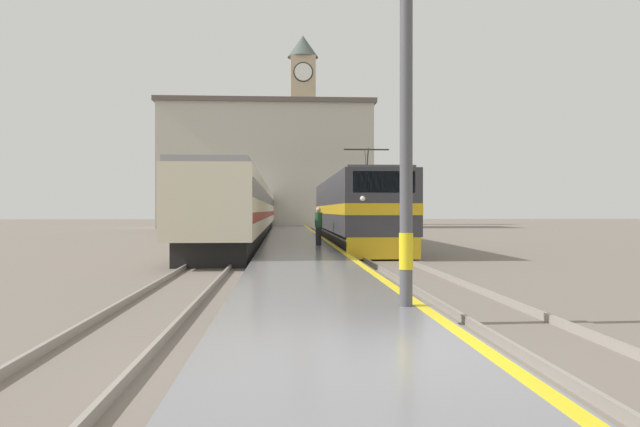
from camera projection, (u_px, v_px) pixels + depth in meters
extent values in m
plane|color=#70665B|center=(295.00, 242.00, 37.11)|extent=(200.00, 200.00, 0.00)
cube|color=slate|center=(297.00, 244.00, 32.12)|extent=(3.41, 140.00, 0.33)
cube|color=yellow|center=(327.00, 241.00, 32.21)|extent=(0.20, 140.00, 0.00)
cube|color=#70665B|center=(355.00, 247.00, 32.30)|extent=(2.83, 140.00, 0.02)
cube|color=gray|center=(341.00, 245.00, 32.26)|extent=(0.07, 140.00, 0.14)
cube|color=gray|center=(369.00, 245.00, 32.34)|extent=(0.07, 140.00, 0.14)
cube|color=#70665B|center=(236.00, 247.00, 31.93)|extent=(2.83, 140.00, 0.02)
cube|color=gray|center=(222.00, 246.00, 31.89)|extent=(0.07, 140.00, 0.14)
cube|color=gray|center=(250.00, 246.00, 31.98)|extent=(0.07, 140.00, 0.14)
cube|color=black|center=(354.00, 238.00, 32.76)|extent=(2.46, 18.05, 0.90)
cube|color=#333338|center=(354.00, 205.00, 32.76)|extent=(2.90, 19.62, 2.60)
cube|color=gold|center=(354.00, 210.00, 32.76)|extent=(2.92, 19.64, 0.44)
cube|color=gold|center=(383.00, 248.00, 23.12)|extent=(2.76, 0.30, 0.81)
cube|color=black|center=(384.00, 182.00, 23.02)|extent=(2.32, 0.12, 0.80)
sphere|color=white|center=(363.00, 199.00, 22.93)|extent=(0.20, 0.20, 0.20)
sphere|color=white|center=(405.00, 199.00, 23.03)|extent=(0.20, 0.20, 0.20)
cube|color=#4C4C51|center=(354.00, 179.00, 32.75)|extent=(2.61, 18.64, 0.12)
cylinder|color=#333333|center=(367.00, 160.00, 27.50)|extent=(0.06, 0.63, 1.03)
cylinder|color=#333333|center=(365.00, 161.00, 28.20)|extent=(0.06, 0.63, 1.03)
cube|color=#262626|center=(366.00, 150.00, 27.85)|extent=(2.03, 0.08, 0.06)
cube|color=black|center=(248.00, 231.00, 42.82)|extent=(2.46, 45.64, 0.90)
cube|color=beige|center=(248.00, 207.00, 42.81)|extent=(2.90, 47.54, 2.50)
cube|color=black|center=(248.00, 199.00, 42.81)|extent=(2.92, 46.59, 0.64)
cube|color=maroon|center=(248.00, 214.00, 42.81)|extent=(2.92, 46.59, 0.36)
cube|color=gray|center=(248.00, 187.00, 42.81)|extent=(2.67, 47.54, 0.20)
cylinder|color=#4C4C51|center=(406.00, 39.00, 10.18)|extent=(0.21, 0.21, 8.74)
cylinder|color=yellow|center=(406.00, 251.00, 10.20)|extent=(0.23, 0.23, 0.60)
cylinder|color=#23232D|center=(319.00, 236.00, 27.96)|extent=(0.26, 0.26, 0.81)
cylinder|color=#234C33|center=(319.00, 220.00, 27.96)|extent=(0.34, 0.34, 0.68)
sphere|color=tan|center=(319.00, 210.00, 27.96)|extent=(0.22, 0.22, 0.22)
cube|color=tan|center=(303.00, 141.00, 82.22)|extent=(3.24, 3.24, 22.09)
cylinder|color=black|center=(303.00, 72.00, 80.54)|extent=(2.56, 0.06, 2.56)
cylinder|color=white|center=(303.00, 72.00, 80.51)|extent=(2.26, 0.10, 2.26)
cone|color=#47514C|center=(303.00, 47.00, 82.16)|extent=(4.04, 4.04, 2.91)
cube|color=#B7B2A3|center=(267.00, 168.00, 69.03)|extent=(22.71, 8.61, 13.23)
cube|color=#564C47|center=(267.00, 106.00, 69.00)|extent=(23.31, 9.21, 0.50)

